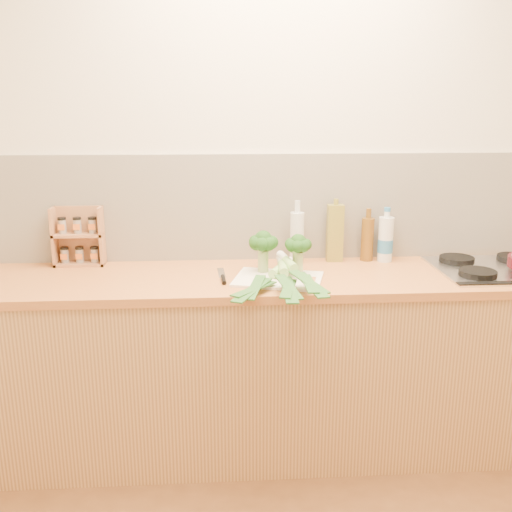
# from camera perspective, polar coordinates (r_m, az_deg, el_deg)

# --- Properties ---
(room_shell) EXTENTS (3.50, 3.50, 3.50)m
(room_shell) POSITION_cam_1_polar(r_m,az_deg,el_deg) (2.92, 2.53, 4.89)
(room_shell) COLOR beige
(room_shell) RESTS_ON ground
(counter) EXTENTS (3.20, 0.62, 0.90)m
(counter) POSITION_cam_1_polar(r_m,az_deg,el_deg) (2.86, 3.00, -10.50)
(counter) COLOR tan
(counter) RESTS_ON ground
(gas_hob) EXTENTS (0.58, 0.50, 0.04)m
(gas_hob) POSITION_cam_1_polar(r_m,az_deg,el_deg) (2.99, 22.98, -1.10)
(gas_hob) COLOR silver
(gas_hob) RESTS_ON counter
(chopping_board) EXTENTS (0.45, 0.38, 0.01)m
(chopping_board) POSITION_cam_1_polar(r_m,az_deg,el_deg) (2.61, 2.24, -2.32)
(chopping_board) COLOR white
(chopping_board) RESTS_ON counter
(broccoli_left) EXTENTS (0.14, 0.14, 0.20)m
(broccoli_left) POSITION_cam_1_polar(r_m,az_deg,el_deg) (2.66, 0.73, 1.25)
(broccoli_left) COLOR #8AA460
(broccoli_left) RESTS_ON chopping_board
(broccoli_right) EXTENTS (0.12, 0.13, 0.19)m
(broccoli_right) POSITION_cam_1_polar(r_m,az_deg,el_deg) (2.65, 4.23, 0.96)
(broccoli_right) COLOR #8AA460
(broccoli_right) RESTS_ON chopping_board
(leek_front) EXTENTS (0.33, 0.62, 0.04)m
(leek_front) POSITION_cam_1_polar(r_m,az_deg,el_deg) (2.57, 1.60, -1.89)
(leek_front) COLOR white
(leek_front) RESTS_ON chopping_board
(leek_mid) EXTENTS (0.11, 0.67, 0.04)m
(leek_mid) POSITION_cam_1_polar(r_m,az_deg,el_deg) (2.54, 2.85, -1.68)
(leek_mid) COLOR white
(leek_mid) RESTS_ON chopping_board
(leek_back) EXTENTS (0.16, 0.66, 0.04)m
(leek_back) POSITION_cam_1_polar(r_m,az_deg,el_deg) (2.54, 3.91, -1.30)
(leek_back) COLOR white
(leek_back) RESTS_ON chopping_board
(chefs_knife) EXTENTS (0.04, 0.27, 0.02)m
(chefs_knife) POSITION_cam_1_polar(r_m,az_deg,el_deg) (2.62, -3.33, -2.20)
(chefs_knife) COLOR silver
(chefs_knife) RESTS_ON counter
(spice_rack) EXTENTS (0.24, 0.10, 0.29)m
(spice_rack) POSITION_cam_1_polar(r_m,az_deg,el_deg) (2.96, -17.26, 1.58)
(spice_rack) COLOR #B1724B
(spice_rack) RESTS_ON counter
(oil_tin) EXTENTS (0.08, 0.05, 0.32)m
(oil_tin) POSITION_cam_1_polar(r_m,az_deg,el_deg) (2.91, 7.90, 2.32)
(oil_tin) COLOR olive
(oil_tin) RESTS_ON counter
(glass_bottle) EXTENTS (0.07, 0.07, 0.32)m
(glass_bottle) POSITION_cam_1_polar(r_m,az_deg,el_deg) (2.87, 4.11, 1.93)
(glass_bottle) COLOR silver
(glass_bottle) RESTS_ON counter
(amber_bottle) EXTENTS (0.06, 0.06, 0.27)m
(amber_bottle) POSITION_cam_1_polar(r_m,az_deg,el_deg) (2.96, 11.08, 1.73)
(amber_bottle) COLOR brown
(amber_bottle) RESTS_ON counter
(water_bottle) EXTENTS (0.08, 0.08, 0.26)m
(water_bottle) POSITION_cam_1_polar(r_m,az_deg,el_deg) (2.97, 12.82, 1.53)
(water_bottle) COLOR silver
(water_bottle) RESTS_ON counter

